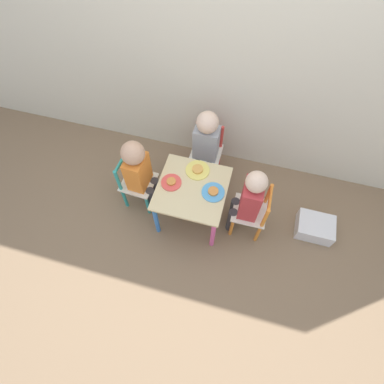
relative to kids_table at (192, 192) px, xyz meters
name	(u,v)px	position (x,y,z in m)	size (l,w,h in m)	color
ground_plane	(192,213)	(0.00, 0.00, -0.36)	(6.00, 6.00, 0.00)	#7F664C
house_wall	(223,17)	(0.00, 0.74, 0.94)	(6.00, 0.06, 2.60)	beige
kids_table	(192,192)	(0.00, 0.00, 0.00)	(0.53, 0.53, 0.43)	beige
chair_orange	(252,212)	(0.49, 0.01, -0.10)	(0.26, 0.26, 0.52)	silver
chair_red	(206,153)	(0.00, 0.49, -0.10)	(0.26, 0.26, 0.52)	silver
chair_teal	(136,183)	(-0.49, 0.03, -0.10)	(0.27, 0.27, 0.52)	silver
child_right	(248,199)	(0.42, 0.01, 0.09)	(0.21, 0.20, 0.75)	#38383D
child_back	(206,142)	(0.00, 0.43, 0.11)	(0.20, 0.22, 0.76)	#38383D
child_left	(139,170)	(-0.43, 0.02, 0.10)	(0.23, 0.21, 0.75)	#38383D
plate_right	(213,192)	(0.16, 0.00, 0.08)	(0.17, 0.17, 0.03)	#4C9EE0
plate_back	(198,170)	(0.00, 0.16, 0.08)	(0.19, 0.19, 0.03)	#EADB66
plate_left	(171,182)	(-0.16, 0.00, 0.08)	(0.16, 0.16, 0.03)	#E54C47
storage_bin	(315,227)	(1.02, 0.11, -0.29)	(0.29, 0.23, 0.13)	silver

